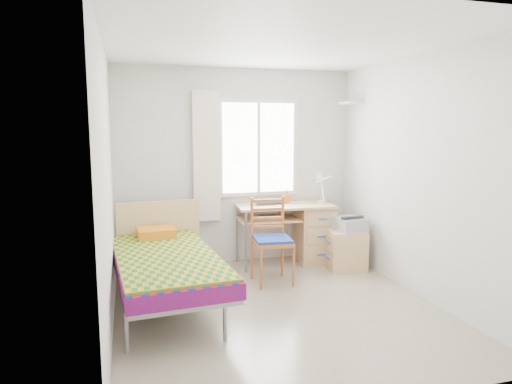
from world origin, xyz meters
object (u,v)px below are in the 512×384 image
Objects in this scene: bed at (166,261)px; chair at (272,235)px; cabinet at (346,250)px; printer at (349,223)px; desk at (309,230)px.

bed is 2.19× the size of chair.
printer is (0.05, 0.02, 0.34)m from cabinet.
chair reaches higher than bed.
printer is at bearing 32.89° from cabinet.
cabinet is at bearing 7.79° from bed.
bed is 5.06× the size of printer.
printer is (0.38, -0.44, 0.16)m from desk.
chair is at bearing -176.55° from printer.
cabinet is at bearing 15.50° from chair.
printer is at bearing 16.20° from chair.
bed is 2.45m from printer.
chair is 1.92× the size of cabinet.
desk is 0.99m from chair.
bed reaches higher than cabinet.
chair reaches higher than cabinet.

